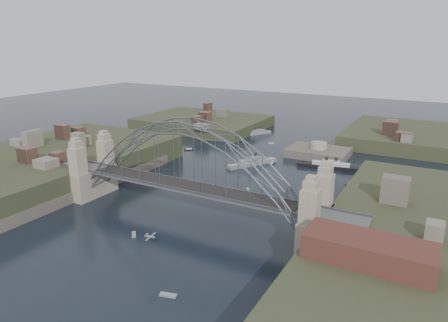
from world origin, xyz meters
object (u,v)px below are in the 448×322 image
bridge (187,171)px  fort_island (318,157)px  ocean_liner (331,166)px  naval_cruiser_near (252,163)px  naval_cruiser_far (257,133)px  wharf_shed (369,250)px

bridge → fort_island: size_ratio=3.82×
fort_island → ocean_liner: fort_island is taller
bridge → naval_cruiser_near: bearing=96.1°
naval_cruiser_near → naval_cruiser_far: naval_cruiser_near is taller
naval_cruiser_near → ocean_liner: 26.88m
naval_cruiser_near → wharf_shed: bearing=-51.4°
naval_cruiser_far → ocean_liner: ocean_liner is taller
bridge → naval_cruiser_far: 96.20m
bridge → wharf_shed: bridge is taller
wharf_shed → naval_cruiser_far: size_ratio=1.48×
bridge → ocean_liner: bearing=70.5°
bridge → fort_island: (12.00, 70.00, -12.66)m
wharf_shed → ocean_liner: 75.35m
bridge → naval_cruiser_far: size_ratio=6.24×
naval_cruiser_near → fort_island: bearing=52.8°
fort_island → wharf_shed: 90.48m
fort_island → naval_cruiser_near: bearing=-127.2°
bridge → naval_cruiser_far: (-23.47, 92.57, -11.56)m
naval_cruiser_near → naval_cruiser_far: (-18.41, 45.02, -0.15)m
fort_island → ocean_liner: (8.14, -13.12, 1.20)m
fort_island → naval_cruiser_near: naval_cruiser_near is taller
fort_island → ocean_liner: bearing=-58.2°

